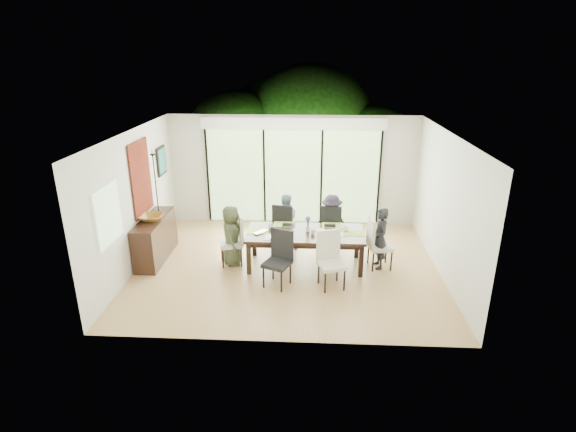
{
  "coord_description": "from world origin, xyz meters",
  "views": [
    {
      "loc": [
        0.45,
        -8.16,
        4.12
      ],
      "look_at": [
        0.0,
        0.25,
        1.0
      ],
      "focal_mm": 28.0,
      "sensor_mm": 36.0,
      "label": 1
    }
  ],
  "objects_px": {
    "person_right_end": "(380,238)",
    "cup_b": "(313,232)",
    "laptop": "(262,233)",
    "chair_far_right": "(331,226)",
    "chair_far_left": "(285,225)",
    "bowl": "(151,218)",
    "cup_c": "(345,229)",
    "cup_a": "(271,227)",
    "chair_left_end": "(231,240)",
    "person_left_end": "(232,235)",
    "table_top": "(305,234)",
    "vase": "(308,229)",
    "sideboard": "(155,239)",
    "chair_near_left": "(277,260)",
    "chair_near_right": "(332,261)",
    "person_far_left": "(285,222)",
    "person_far_right": "(331,222)",
    "chair_right_end": "(381,243)"
  },
  "relations": [
    {
      "from": "chair_far_left",
      "to": "chair_near_left",
      "type": "distance_m",
      "value": 1.72
    },
    {
      "from": "person_right_end",
      "to": "vase",
      "type": "bearing_deg",
      "value": -101.45
    },
    {
      "from": "person_left_end",
      "to": "cup_a",
      "type": "xyz_separation_m",
      "value": [
        0.78,
        0.15,
        0.15
      ]
    },
    {
      "from": "person_right_end",
      "to": "table_top",
      "type": "bearing_deg",
      "value": -99.45
    },
    {
      "from": "cup_a",
      "to": "table_top",
      "type": "bearing_deg",
      "value": -12.09
    },
    {
      "from": "table_top",
      "to": "bowl",
      "type": "height_order",
      "value": "bowl"
    },
    {
      "from": "chair_far_right",
      "to": "sideboard",
      "type": "distance_m",
      "value": 3.73
    },
    {
      "from": "table_top",
      "to": "bowl",
      "type": "relative_size",
      "value": 4.94
    },
    {
      "from": "laptop",
      "to": "cup_b",
      "type": "height_order",
      "value": "cup_b"
    },
    {
      "from": "table_top",
      "to": "laptop",
      "type": "bearing_deg",
      "value": -173.29
    },
    {
      "from": "cup_b",
      "to": "person_far_right",
      "type": "bearing_deg",
      "value": 66.73
    },
    {
      "from": "vase",
      "to": "laptop",
      "type": "bearing_deg",
      "value": -170.54
    },
    {
      "from": "chair_left_end",
      "to": "person_left_end",
      "type": "height_order",
      "value": "person_left_end"
    },
    {
      "from": "chair_left_end",
      "to": "person_left_end",
      "type": "relative_size",
      "value": 0.85
    },
    {
      "from": "chair_far_right",
      "to": "bowl",
      "type": "distance_m",
      "value": 3.77
    },
    {
      "from": "person_right_end",
      "to": "cup_b",
      "type": "distance_m",
      "value": 1.34
    },
    {
      "from": "person_left_end",
      "to": "bowl",
      "type": "bearing_deg",
      "value": 81.42
    },
    {
      "from": "chair_far_left",
      "to": "cup_c",
      "type": "bearing_deg",
      "value": 162.21
    },
    {
      "from": "chair_left_end",
      "to": "chair_far_left",
      "type": "bearing_deg",
      "value": 114.26
    },
    {
      "from": "chair_left_end",
      "to": "chair_near_right",
      "type": "xyz_separation_m",
      "value": [
        2.0,
        -0.87,
        0.0
      ]
    },
    {
      "from": "vase",
      "to": "chair_near_right",
      "type": "bearing_deg",
      "value": -63.94
    },
    {
      "from": "cup_b",
      "to": "cup_c",
      "type": "distance_m",
      "value": 0.68
    },
    {
      "from": "vase",
      "to": "cup_b",
      "type": "bearing_deg",
      "value": -56.31
    },
    {
      "from": "chair_near_right",
      "to": "cup_b",
      "type": "bearing_deg",
      "value": 96.55
    },
    {
      "from": "chair_left_end",
      "to": "cup_c",
      "type": "distance_m",
      "value": 2.31
    },
    {
      "from": "table_top",
      "to": "bowl",
      "type": "distance_m",
      "value": 3.12
    },
    {
      "from": "chair_near_left",
      "to": "person_left_end",
      "type": "height_order",
      "value": "person_left_end"
    },
    {
      "from": "person_far_right",
      "to": "cup_b",
      "type": "height_order",
      "value": "person_far_right"
    },
    {
      "from": "chair_right_end",
      "to": "chair_near_right",
      "type": "distance_m",
      "value": 1.33
    },
    {
      "from": "chair_near_left",
      "to": "cup_b",
      "type": "distance_m",
      "value": 1.04
    },
    {
      "from": "chair_far_right",
      "to": "cup_a",
      "type": "distance_m",
      "value": 1.45
    },
    {
      "from": "person_right_end",
      "to": "person_far_right",
      "type": "distance_m",
      "value": 1.25
    },
    {
      "from": "cup_c",
      "to": "vase",
      "type": "bearing_deg",
      "value": -176.19
    },
    {
      "from": "chair_left_end",
      "to": "chair_far_right",
      "type": "relative_size",
      "value": 1.0
    },
    {
      "from": "chair_left_end",
      "to": "vase",
      "type": "xyz_separation_m",
      "value": [
        1.55,
        0.05,
        0.25
      ]
    },
    {
      "from": "person_far_left",
      "to": "laptop",
      "type": "relative_size",
      "value": 3.91
    },
    {
      "from": "cup_a",
      "to": "cup_b",
      "type": "height_order",
      "value": "cup_a"
    },
    {
      "from": "chair_far_left",
      "to": "bowl",
      "type": "bearing_deg",
      "value": 29.47
    },
    {
      "from": "chair_right_end",
      "to": "bowl",
      "type": "bearing_deg",
      "value": 81.3
    },
    {
      "from": "vase",
      "to": "cup_a",
      "type": "relative_size",
      "value": 0.97
    },
    {
      "from": "cup_c",
      "to": "cup_a",
      "type": "bearing_deg",
      "value": 178.09
    },
    {
      "from": "chair_far_left",
      "to": "sideboard",
      "type": "height_order",
      "value": "chair_far_left"
    },
    {
      "from": "cup_a",
      "to": "chair_right_end",
      "type": "bearing_deg",
      "value": -3.9
    },
    {
      "from": "person_far_left",
      "to": "cup_a",
      "type": "relative_size",
      "value": 10.4
    },
    {
      "from": "chair_far_left",
      "to": "bowl",
      "type": "height_order",
      "value": "chair_far_left"
    },
    {
      "from": "chair_near_left",
      "to": "cup_b",
      "type": "bearing_deg",
      "value": 73.23
    },
    {
      "from": "laptop",
      "to": "chair_far_right",
      "type": "bearing_deg",
      "value": -15.57
    },
    {
      "from": "person_right_end",
      "to": "chair_right_end",
      "type": "bearing_deg",
      "value": 80.55
    },
    {
      "from": "vase",
      "to": "sideboard",
      "type": "height_order",
      "value": "sideboard"
    },
    {
      "from": "cup_c",
      "to": "person_left_end",
      "type": "bearing_deg",
      "value": -177.49
    }
  ]
}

